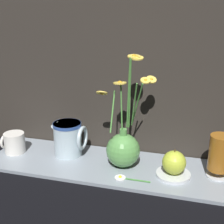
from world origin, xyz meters
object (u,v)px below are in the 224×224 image
object	(u,v)px
vase_with_flowers	(123,147)
orange_fruit	(174,163)
yellow_mug	(14,143)
ceramic_pitcher	(69,137)
tea_glass	(220,154)

from	to	relation	value
vase_with_flowers	orange_fruit	size ratio (longest dim) A/B	4.52
vase_with_flowers	yellow_mug	distance (m)	0.43
vase_with_flowers	yellow_mug	size ratio (longest dim) A/B	4.46
ceramic_pitcher	orange_fruit	xyz separation A→B (m)	(0.39, -0.06, -0.02)
tea_glass	orange_fruit	size ratio (longest dim) A/B	1.69
yellow_mug	ceramic_pitcher	world-z (taller)	ceramic_pitcher
yellow_mug	tea_glass	xyz separation A→B (m)	(0.75, 0.02, 0.04)
tea_glass	ceramic_pitcher	bearing A→B (deg)	177.72
yellow_mug	tea_glass	world-z (taller)	tea_glass
vase_with_flowers	ceramic_pitcher	distance (m)	0.22
vase_with_flowers	yellow_mug	xyz separation A→B (m)	(-0.43, -0.01, -0.03)
yellow_mug	orange_fruit	size ratio (longest dim) A/B	1.01
tea_glass	orange_fruit	xyz separation A→B (m)	(-0.14, -0.03, -0.03)
ceramic_pitcher	orange_fruit	distance (m)	0.40
yellow_mug	tea_glass	size ratio (longest dim) A/B	0.60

